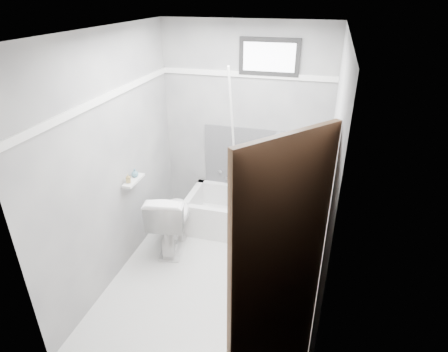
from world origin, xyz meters
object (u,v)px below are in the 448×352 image
(bathtub, at_px, (249,215))
(office_chair, at_px, (264,182))
(soap_bottle_b, at_px, (135,173))
(toilet, at_px, (171,219))
(door, at_px, (315,322))
(soap_bottle_a, at_px, (128,178))

(bathtub, height_order, office_chair, office_chair)
(bathtub, relative_size, office_chair, 1.39)
(office_chair, bearing_deg, soap_bottle_b, -116.37)
(toilet, distance_m, door, 2.39)
(soap_bottle_a, bearing_deg, office_chair, 34.25)
(soap_bottle_a, relative_size, soap_bottle_b, 1.02)
(office_chair, bearing_deg, door, -39.52)
(bathtub, distance_m, office_chair, 0.48)
(bathtub, distance_m, toilet, 0.96)
(bathtub, height_order, toilet, toilet)
(toilet, distance_m, soap_bottle_a, 0.73)
(toilet, bearing_deg, soap_bottle_a, 28.96)
(office_chair, xyz_separation_m, soap_bottle_a, (-1.25, -0.85, 0.30))
(bathtub, height_order, soap_bottle_a, soap_bottle_a)
(toilet, bearing_deg, soap_bottle_b, 10.32)
(door, xyz_separation_m, soap_bottle_a, (-1.92, 1.39, -0.03))
(office_chair, xyz_separation_m, soap_bottle_b, (-1.25, -0.71, 0.30))
(office_chair, bearing_deg, toilet, -113.48)
(bathtub, xyz_separation_m, toilet, (-0.77, -0.56, 0.16))
(bathtub, xyz_separation_m, soap_bottle_b, (-1.09, -0.68, 0.75))
(office_chair, height_order, door, door)
(toilet, bearing_deg, office_chair, -157.37)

